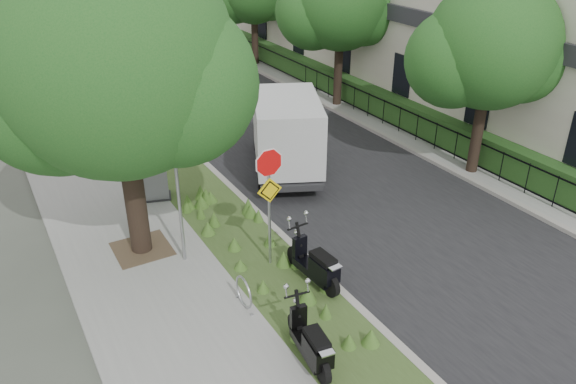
# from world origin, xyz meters

# --- Properties ---
(ground) EXTENTS (120.00, 120.00, 0.00)m
(ground) POSITION_xyz_m (0.00, 0.00, 0.00)
(ground) COLOR #4C5147
(ground) RESTS_ON ground
(sidewalk_near) EXTENTS (3.50, 60.00, 0.12)m
(sidewalk_near) POSITION_xyz_m (-4.25, 10.00, 0.06)
(sidewalk_near) COLOR gray
(sidewalk_near) RESTS_ON ground
(verge) EXTENTS (2.00, 60.00, 0.12)m
(verge) POSITION_xyz_m (-1.50, 10.00, 0.06)
(verge) COLOR #374C20
(verge) RESTS_ON ground
(kerb_near) EXTENTS (0.20, 60.00, 0.13)m
(kerb_near) POSITION_xyz_m (-0.50, 10.00, 0.07)
(kerb_near) COLOR #9E9991
(kerb_near) RESTS_ON ground
(road) EXTENTS (7.00, 60.00, 0.01)m
(road) POSITION_xyz_m (3.00, 10.00, 0.01)
(road) COLOR black
(road) RESTS_ON ground
(kerb_far) EXTENTS (0.20, 60.00, 0.13)m
(kerb_far) POSITION_xyz_m (6.50, 10.00, 0.07)
(kerb_far) COLOR #9E9991
(kerb_far) RESTS_ON ground
(footpath_far) EXTENTS (3.20, 60.00, 0.12)m
(footpath_far) POSITION_xyz_m (8.20, 10.00, 0.06)
(footpath_far) COLOR gray
(footpath_far) RESTS_ON ground
(street_tree_main) EXTENTS (6.21, 5.54, 7.66)m
(street_tree_main) POSITION_xyz_m (-4.08, 2.86, 4.80)
(street_tree_main) COLOR black
(street_tree_main) RESTS_ON ground
(bare_post) EXTENTS (0.08, 0.08, 4.00)m
(bare_post) POSITION_xyz_m (-3.20, 1.80, 2.12)
(bare_post) COLOR #A5A8AD
(bare_post) RESTS_ON ground
(bike_hoop) EXTENTS (0.06, 0.78, 0.77)m
(bike_hoop) POSITION_xyz_m (-2.70, -0.60, 0.50)
(bike_hoop) COLOR #A5A8AD
(bike_hoop) RESTS_ON ground
(sign_assembly) EXTENTS (0.94, 0.08, 3.22)m
(sign_assembly) POSITION_xyz_m (-1.40, 0.58, 2.33)
(sign_assembly) COLOR #A5A8AD
(sign_assembly) RESTS_ON ground
(fence_far) EXTENTS (0.04, 24.00, 1.00)m
(fence_far) POSITION_xyz_m (7.20, 10.00, 0.67)
(fence_far) COLOR black
(fence_far) RESTS_ON ground
(hedge_far) EXTENTS (1.00, 24.00, 1.10)m
(hedge_far) POSITION_xyz_m (7.90, 10.00, 0.67)
(hedge_far) COLOR #204619
(hedge_far) RESTS_ON footpath_far
(terrace_houses) EXTENTS (7.40, 26.40, 8.20)m
(terrace_houses) POSITION_xyz_m (11.49, 10.00, 4.16)
(terrace_houses) COLOR beige
(terrace_houses) RESTS_ON ground
(far_tree_a) EXTENTS (4.60, 4.10, 6.22)m
(far_tree_a) POSITION_xyz_m (6.94, 2.05, 4.13)
(far_tree_a) COLOR black
(far_tree_a) RESTS_ON ground
(far_tree_b) EXTENTS (4.83, 4.31, 6.56)m
(far_tree_b) POSITION_xyz_m (6.94, 10.05, 4.37)
(far_tree_b) COLOR black
(far_tree_b) RESTS_ON ground
(scooter_near) EXTENTS (0.53, 1.84, 0.88)m
(scooter_near) POSITION_xyz_m (-2.33, -2.87, 0.55)
(scooter_near) COLOR black
(scooter_near) RESTS_ON ground
(scooter_far) EXTENTS (0.49, 1.95, 0.93)m
(scooter_far) POSITION_xyz_m (-0.86, -0.76, 0.57)
(scooter_far) COLOR black
(scooter_far) RESTS_ON ground
(box_truck) EXTENTS (3.78, 5.32, 2.25)m
(box_truck) POSITION_xyz_m (1.75, 5.36, 1.47)
(box_truck) COLOR #262628
(box_truck) RESTS_ON ground
(utility_cabinet) EXTENTS (1.13, 0.91, 1.31)m
(utility_cabinet) POSITION_xyz_m (-2.82, 5.40, 0.75)
(utility_cabinet) COLOR #262628
(utility_cabinet) RESTS_ON ground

